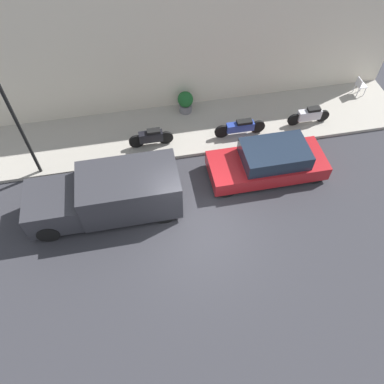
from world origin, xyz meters
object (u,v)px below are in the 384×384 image
at_px(motorcycle_blue, 240,127).
at_px(motorcycle_black, 151,137).
at_px(delivery_van, 107,195).
at_px(cafe_chair, 360,85).
at_px(parked_car, 269,162).
at_px(potted_plant, 185,102).
at_px(scooter_silver, 309,115).
at_px(streetlamp, 14,116).

xyz_separation_m(motorcycle_blue, motorcycle_black, (0.09, 3.66, 0.02)).
distance_m(delivery_van, cafe_chair, 12.28).
distance_m(parked_car, potted_plant, 4.70).
height_order(scooter_silver, motorcycle_black, motorcycle_black).
height_order(motorcycle_black, potted_plant, potted_plant).
height_order(parked_car, potted_plant, parked_car).
bearing_deg(parked_car, scooter_silver, -48.08).
xyz_separation_m(parked_car, potted_plant, (4.00, 2.46, 0.02)).
relative_size(delivery_van, motorcycle_black, 2.90).
relative_size(delivery_van, potted_plant, 5.31).
bearing_deg(streetlamp, cafe_chair, -81.68).
bearing_deg(motorcycle_blue, cafe_chair, -75.43).
relative_size(motorcycle_black, cafe_chair, 2.12).
bearing_deg(streetlamp, motorcycle_blue, -86.48).
bearing_deg(cafe_chair, motorcycle_blue, 104.57).
bearing_deg(cafe_chair, streetlamp, 98.32).
relative_size(scooter_silver, potted_plant, 1.89).
bearing_deg(streetlamp, parked_car, -100.71).
bearing_deg(cafe_chair, delivery_van, 110.46).
bearing_deg(potted_plant, delivery_van, 142.37).
relative_size(motorcycle_black, potted_plant, 1.83).
xyz_separation_m(scooter_silver, motorcycle_black, (-0.06, 6.69, 0.01)).
xyz_separation_m(delivery_van, motorcycle_blue, (2.73, -5.50, -0.34)).
relative_size(scooter_silver, streetlamp, 0.42).
bearing_deg(delivery_van, motorcycle_black, -33.20).
xyz_separation_m(scooter_silver, cafe_chair, (1.41, -2.96, 0.08)).
xyz_separation_m(motorcycle_black, cafe_chair, (1.47, -9.66, 0.07)).
bearing_deg(potted_plant, streetlamp, 111.32).
distance_m(motorcycle_blue, streetlamp, 8.39).
xyz_separation_m(parked_car, motorcycle_blue, (2.11, 0.52, -0.08)).
bearing_deg(streetlamp, potted_plant, -68.68).
distance_m(delivery_van, scooter_silver, 9.02).
bearing_deg(motorcycle_blue, potted_plant, 45.91).
height_order(streetlamp, cafe_chair, streetlamp).
relative_size(delivery_van, motorcycle_blue, 2.43).
bearing_deg(parked_car, motorcycle_black, 62.19).
relative_size(motorcycle_blue, streetlamp, 0.48).
bearing_deg(scooter_silver, motorcycle_black, 90.50).
bearing_deg(parked_car, cafe_chair, -56.17).
distance_m(motorcycle_black, potted_plant, 2.48).
bearing_deg(delivery_van, cafe_chair, -69.54).
relative_size(potted_plant, cafe_chair, 1.16).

